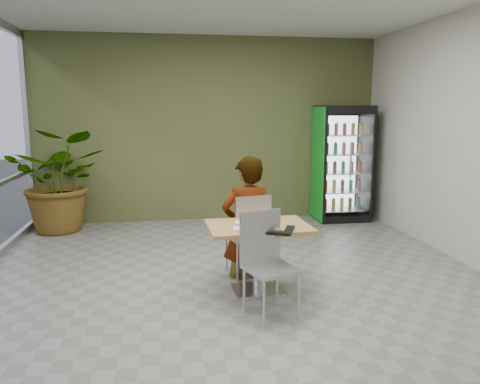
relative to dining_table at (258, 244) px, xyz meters
name	(u,v)px	position (x,y,z in m)	size (l,w,h in m)	color
ground	(239,292)	(-0.20, 0.04, -0.54)	(7.00, 7.00, 0.00)	gray
room_envelope	(239,144)	(-0.20, 0.04, 1.06)	(6.00, 7.00, 3.20)	beige
dining_table	(258,244)	(0.00, 0.00, 0.00)	(1.09, 0.78, 0.75)	tan
chair_far	(250,229)	(0.00, 0.50, 0.04)	(0.52, 0.53, 0.99)	#B4B6B9
chair_near	(266,255)	(-0.03, -0.51, 0.04)	(0.56, 0.56, 0.99)	#B4B6B9
seated_woman	(247,229)	(-0.02, 0.55, 0.02)	(0.64, 0.41, 1.72)	black
pizza_plate	(246,222)	(-0.11, 0.09, 0.23)	(0.35, 0.27, 0.03)	silver
soda_cup	(274,218)	(0.16, -0.03, 0.29)	(0.09, 0.09, 0.16)	silver
napkin_stack	(241,229)	(-0.22, -0.18, 0.22)	(0.16, 0.16, 0.02)	silver
cafeteria_tray	(270,229)	(0.07, -0.26, 0.23)	(0.46, 0.34, 0.03)	black
beverage_fridge	(342,163)	(2.14, 3.14, 0.47)	(0.93, 0.72, 2.02)	black
potted_plant	(61,180)	(-2.62, 3.08, 0.29)	(1.49, 1.29, 1.65)	#3E712D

